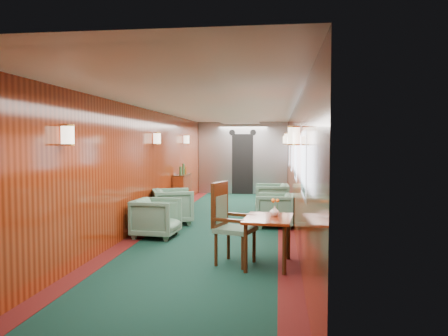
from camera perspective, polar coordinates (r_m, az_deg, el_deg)
name	(u,v)px	position (r m, az deg, el deg)	size (l,w,h in m)	color
room	(218,146)	(8.72, -0.75, 2.84)	(12.00, 12.10, 2.40)	black
bulkhead	(243,158)	(14.60, 2.45, 1.25)	(2.98, 0.17, 2.39)	#A1A3A8
windows_right	(293,156)	(8.89, 9.02, 1.62)	(0.02, 8.60, 0.80)	#AEB0B5
wall_sconces	(222,139)	(9.28, -0.26, 3.83)	(2.97, 7.97, 0.25)	beige
dining_table	(268,225)	(6.10, 5.80, -7.44)	(0.71, 0.95, 0.68)	maroon
side_chair	(228,219)	(6.20, 0.56, -6.74)	(0.64, 0.66, 1.15)	#204C3B
credenza	(182,190)	(11.62, -5.51, -2.92)	(0.31, 0.98, 1.15)	maroon
flower_vase	(274,211)	(6.19, 6.61, -5.62)	(0.13, 0.13, 0.14)	silver
armchair_left_near	(156,218)	(8.01, -8.81, -6.45)	(0.75, 0.77, 0.70)	#204C3B
armchair_left_far	(173,206)	(9.30, -6.71, -4.97)	(0.79, 0.81, 0.74)	#204C3B
armchair_right_near	(275,210)	(8.94, 6.65, -5.50)	(0.73, 0.75, 0.68)	#204C3B
armchair_right_far	(272,199)	(10.57, 6.26, -4.01)	(0.78, 0.80, 0.73)	#204C3B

